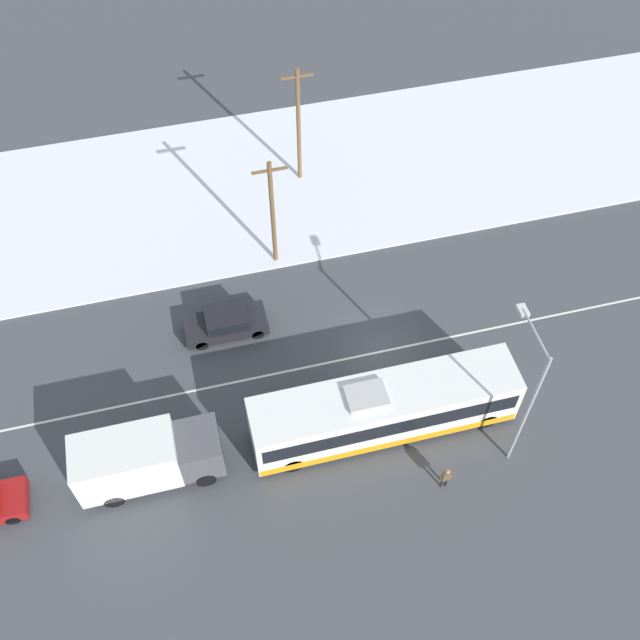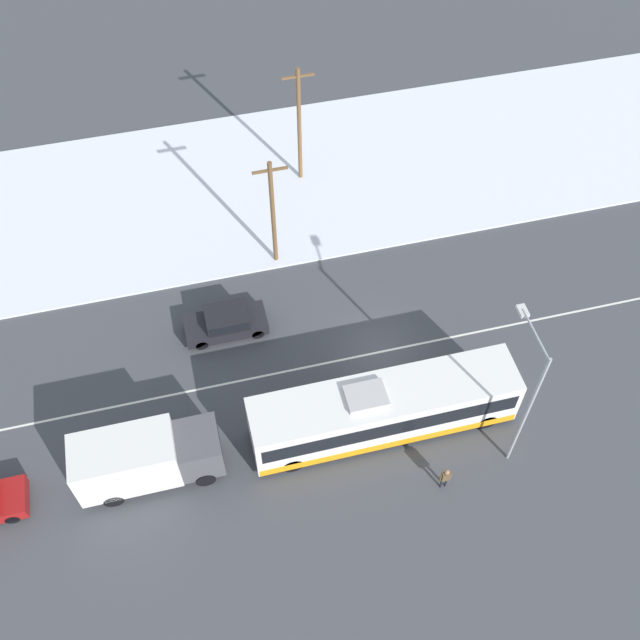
# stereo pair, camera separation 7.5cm
# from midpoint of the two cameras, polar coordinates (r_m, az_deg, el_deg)

# --- Properties ---
(ground_plane) EXTENTS (120.00, 120.00, 0.00)m
(ground_plane) POSITION_cam_midpoint_polar(r_m,az_deg,el_deg) (38.11, 4.62, -2.45)
(ground_plane) COLOR #424449
(snow_lot) EXTENTS (80.00, 13.56, 0.12)m
(snow_lot) POSITION_cam_midpoint_polar(r_m,az_deg,el_deg) (46.65, -0.21, 11.00)
(snow_lot) COLOR silver
(snow_lot) RESTS_ON ground_plane
(lane_marking_center) EXTENTS (60.00, 0.12, 0.00)m
(lane_marking_center) POSITION_cam_midpoint_polar(r_m,az_deg,el_deg) (38.11, 4.62, -2.45)
(lane_marking_center) COLOR silver
(lane_marking_center) RESTS_ON ground_plane
(city_bus) EXTENTS (12.31, 2.57, 3.26)m
(city_bus) POSITION_cam_midpoint_polar(r_m,az_deg,el_deg) (34.49, 4.94, -6.81)
(city_bus) COLOR white
(city_bus) RESTS_ON ground_plane
(box_truck) EXTENTS (6.35, 2.30, 3.06)m
(box_truck) POSITION_cam_midpoint_polar(r_m,az_deg,el_deg) (33.98, -13.18, -10.19)
(box_truck) COLOR silver
(box_truck) RESTS_ON ground_plane
(sedan_car) EXTENTS (4.19, 1.80, 1.46)m
(sedan_car) POSITION_cam_midpoint_polar(r_m,az_deg,el_deg) (38.42, -7.10, -0.10)
(sedan_car) COLOR black
(sedan_car) RESTS_ON ground_plane
(pedestrian_at_stop) EXTENTS (0.56, 0.25, 1.56)m
(pedestrian_at_stop) POSITION_cam_midpoint_polar(r_m,az_deg,el_deg) (33.98, 9.61, -11.70)
(pedestrian_at_stop) COLOR #23232D
(pedestrian_at_stop) RESTS_ON ground_plane
(streetlamp) EXTENTS (0.36, 2.88, 8.11)m
(streetlamp) POSITION_cam_midpoint_polar(r_m,az_deg,el_deg) (31.96, 15.56, -5.11)
(streetlamp) COLOR #9EA3A8
(streetlamp) RESTS_ON ground_plane
(utility_pole_roadside) EXTENTS (1.80, 0.24, 7.10)m
(utility_pole_roadside) POSITION_cam_midpoint_polar(r_m,az_deg,el_deg) (39.17, -3.56, 8.18)
(utility_pole_roadside) COLOR brown
(utility_pole_roadside) RESTS_ON ground_plane
(utility_pole_snowlot) EXTENTS (1.80, 0.24, 7.72)m
(utility_pole_snowlot) POSITION_cam_midpoint_polar(r_m,az_deg,el_deg) (43.91, -1.54, 14.67)
(utility_pole_snowlot) COLOR brown
(utility_pole_snowlot) RESTS_ON ground_plane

